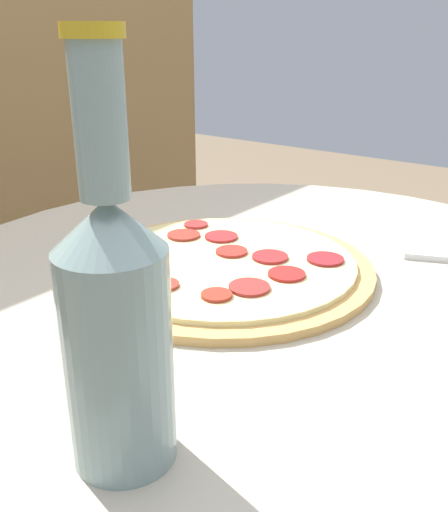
{
  "coord_description": "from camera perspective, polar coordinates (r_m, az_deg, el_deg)",
  "views": [
    {
      "loc": [
        -0.51,
        -0.32,
        1.01
      ],
      "look_at": [
        -0.02,
        0.06,
        0.76
      ],
      "focal_mm": 40.0,
      "sensor_mm": 36.0,
      "label": 1
    }
  ],
  "objects": [
    {
      "name": "pizza",
      "position": [
        0.67,
        -0.0,
        -0.96
      ],
      "size": [
        0.35,
        0.35,
        0.02
      ],
      "color": "tan",
      "rests_on": "table"
    },
    {
      "name": "napkin",
      "position": [
        0.82,
        20.4,
        1.53
      ],
      "size": [
        0.17,
        0.14,
        0.01
      ],
      "color": "white",
      "rests_on": "table"
    },
    {
      "name": "table",
      "position": [
        0.75,
        4.49,
        -14.41
      ],
      "size": [
        0.86,
        0.86,
        0.74
      ],
      "color": "#B2A893",
      "rests_on": "ground_plane"
    },
    {
      "name": "beer_bottle",
      "position": [
        0.36,
        -10.78,
        -6.41
      ],
      "size": [
        0.07,
        0.07,
        0.27
      ],
      "color": "gray",
      "rests_on": "table"
    }
  ]
}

